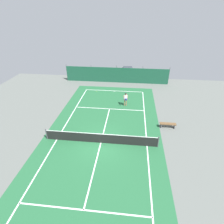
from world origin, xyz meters
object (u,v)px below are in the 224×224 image
tennis_player (126,99)px  parked_car (128,72)px  tennis_net (101,138)px  courtside_bench (168,124)px  tennis_ball_near_player (96,91)px

tennis_player → parked_car: bearing=-107.8°
tennis_player → tennis_net: bearing=57.8°
tennis_player → courtside_bench: 6.25m
tennis_ball_near_player → parked_car: (4.22, 6.83, 0.81)m
tennis_player → tennis_ball_near_player: tennis_player is taller
tennis_net → courtside_bench: size_ratio=6.33×
parked_car → tennis_ball_near_player: bearing=-128.9°
tennis_ball_near_player → tennis_net: bearing=-77.4°
parked_car → tennis_player: bearing=-96.5°
tennis_net → courtside_bench: (6.31, 3.16, -0.14)m
tennis_net → courtside_bench: 7.06m
tennis_net → tennis_player: bearing=76.3°
parked_car → courtside_bench: bearing=-80.0°
tennis_player → courtside_bench: bearing=117.6°
tennis_net → tennis_player: tennis_player is taller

